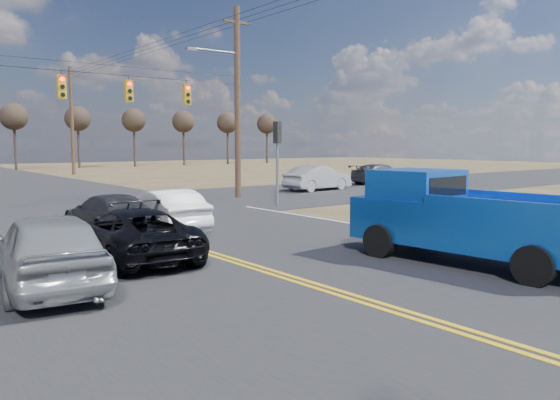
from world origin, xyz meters
TOP-DOWN VIEW (x-y plane):
  - ground at (0.00, 0.00)m, footprint 160.00×160.00m
  - road_main at (0.00, 10.00)m, footprint 14.00×120.00m
  - road_cross at (0.00, 18.00)m, footprint 120.00×12.00m
  - signal_gantry at (0.50, 17.79)m, footprint 19.60×4.83m
  - utility_poles at (0.00, 17.00)m, footprint 19.60×58.32m
  - treeline at (0.00, 26.96)m, footprint 87.00×117.80m
  - pickup_truck at (4.36, 1.12)m, footprint 2.75×6.06m
  - silver_suv at (-4.23, 4.78)m, footprint 2.45×4.82m
  - black_suv at (-1.85, 6.26)m, footprint 2.51×4.81m
  - white_car_queue at (0.80, 10.00)m, footprint 1.71×4.30m
  - dgrey_car_queue at (-0.80, 10.71)m, footprint 1.86×4.42m
  - cross_car_east_near at (15.39, 18.73)m, footprint 2.09×4.83m
  - cross_car_east_far at (22.65, 20.10)m, footprint 2.14×5.02m

SIDE VIEW (x-z plane):
  - ground at x=0.00m, z-range 0.00..0.00m
  - road_main at x=0.00m, z-range -0.01..0.01m
  - road_cross at x=0.00m, z-range -0.01..0.01m
  - dgrey_car_queue at x=-0.80m, z-range 0.00..1.27m
  - black_suv at x=-1.85m, z-range 0.00..1.29m
  - white_car_queue at x=0.80m, z-range 0.00..1.39m
  - cross_car_east_far at x=22.65m, z-range 0.00..1.44m
  - cross_car_east_near at x=15.39m, z-range 0.00..1.54m
  - silver_suv at x=-4.23m, z-range 0.00..1.57m
  - pickup_truck at x=4.36m, z-range -0.03..2.18m
  - signal_gantry at x=0.50m, z-range 0.06..10.06m
  - utility_poles at x=0.00m, z-range 0.23..10.23m
  - treeline at x=0.00m, z-range 2.00..9.40m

